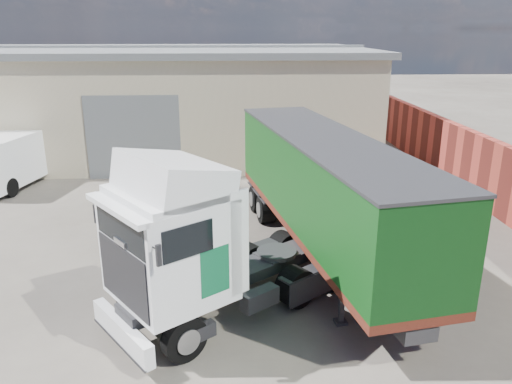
{
  "coord_description": "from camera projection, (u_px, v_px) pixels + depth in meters",
  "views": [
    {
      "loc": [
        2.15,
        -11.29,
        6.26
      ],
      "look_at": [
        2.9,
        3.0,
        1.55
      ],
      "focal_mm": 35.0,
      "sensor_mm": 36.0,
      "label": 1
    }
  ],
  "objects": [
    {
      "name": "ground",
      "position": [
        147.0,
        289.0,
        12.56
      ],
      "size": [
        120.0,
        120.0,
        0.0
      ],
      "primitive_type": "plane",
      "color": "#292521",
      "rests_on": "ground"
    },
    {
      "name": "warehouse",
      "position": [
        77.0,
        99.0,
        26.61
      ],
      "size": [
        30.6,
        12.6,
        5.42
      ],
      "color": "#C1B194",
      "rests_on": "ground"
    },
    {
      "name": "brick_boundary_wall",
      "position": [
        484.0,
        171.0,
        18.43
      ],
      "size": [
        0.35,
        26.0,
        2.5
      ],
      "primitive_type": "cube",
      "color": "maroon",
      "rests_on": "ground"
    },
    {
      "name": "tractor_unit",
      "position": [
        201.0,
        252.0,
        10.75
      ],
      "size": [
        5.99,
        5.28,
        3.98
      ],
      "rotation": [
        0.0,
        0.0,
        -0.93
      ],
      "color": "black",
      "rests_on": "ground"
    },
    {
      "name": "box_trailer",
      "position": [
        323.0,
        185.0,
        13.8
      ],
      "size": [
        4.11,
        10.78,
        3.51
      ],
      "rotation": [
        0.0,
        0.0,
        0.18
      ],
      "color": "#2D2D30",
      "rests_on": "ground"
    },
    {
      "name": "panel_van",
      "position": [
        10.0,
        158.0,
        20.78
      ],
      "size": [
        3.22,
        5.62,
        2.16
      ],
      "rotation": [
        0.0,
        0.0,
        -0.21
      ],
      "color": "black",
      "rests_on": "ground"
    }
  ]
}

